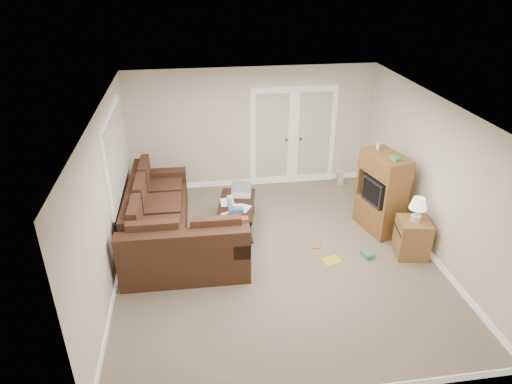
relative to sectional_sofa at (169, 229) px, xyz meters
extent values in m
plane|color=gray|center=(1.71, -0.54, -0.36)|extent=(5.50, 5.50, 0.00)
cube|color=white|center=(1.71, -0.54, 2.14)|extent=(5.00, 5.50, 0.02)
cube|color=silver|center=(-0.79, -0.54, 0.89)|extent=(0.02, 5.50, 2.50)
cube|color=silver|center=(4.21, -0.54, 0.89)|extent=(0.02, 5.50, 2.50)
cube|color=silver|center=(1.71, 2.21, 0.89)|extent=(5.00, 0.02, 2.50)
cube|color=silver|center=(1.71, -3.29, 0.89)|extent=(5.00, 0.02, 2.50)
cube|color=white|center=(2.11, 2.18, 0.67)|extent=(0.90, 0.04, 2.13)
cube|color=white|center=(3.01, 2.18, 0.67)|extent=(0.90, 0.04, 2.13)
cube|color=white|center=(2.11, 2.16, 0.72)|extent=(0.68, 0.02, 1.80)
cube|color=white|center=(3.01, 2.16, 0.72)|extent=(0.68, 0.02, 1.80)
cube|color=white|center=(-0.76, 0.46, 1.19)|extent=(0.04, 1.92, 1.42)
cube|color=white|center=(-0.73, 0.46, 1.19)|extent=(0.02, 1.74, 1.24)
cube|color=#402618|center=(-0.19, 0.55, -0.13)|extent=(1.00, 2.47, 0.45)
cube|color=#402618|center=(-0.54, 0.55, 0.32)|extent=(0.30, 2.46, 0.46)
cube|color=#402618|center=(-0.17, 1.65, 0.21)|extent=(0.96, 0.27, 0.23)
cube|color=#4A2B1D|center=(-0.11, 0.55, 0.16)|extent=(0.68, 2.36, 0.13)
cube|color=#402618|center=(0.26, -0.69, -0.13)|extent=(1.94, 0.99, 0.45)
cube|color=#402618|center=(0.26, -1.04, 0.32)|extent=(1.92, 0.29, 0.46)
cube|color=#402618|center=(1.10, -0.70, 0.21)|extent=(0.27, 0.96, 0.23)
cube|color=#4A2B1D|center=(0.27, -0.60, 0.16)|extent=(1.82, 0.67, 0.13)
cube|color=black|center=(1.10, -0.70, 0.34)|extent=(0.36, 0.86, 0.03)
cube|color=#AA3012|center=(1.10, -0.47, 0.36)|extent=(0.34, 0.13, 0.02)
cube|color=black|center=(1.17, 0.41, 0.12)|extent=(0.83, 1.32, 0.06)
cube|color=black|center=(1.17, 0.41, -0.19)|extent=(0.73, 1.22, 0.03)
cylinder|color=silver|center=(1.05, 0.38, 0.24)|extent=(0.10, 0.10, 0.18)
cylinder|color=#AA3012|center=(1.05, 0.38, 0.41)|extent=(0.01, 0.01, 0.16)
cube|color=#2F579A|center=(1.13, 0.08, 0.20)|extent=(0.27, 0.18, 0.10)
cube|color=white|center=(1.15, 0.30, 0.15)|extent=(0.52, 0.73, 0.00)
cube|color=brown|center=(3.69, 0.07, -0.09)|extent=(0.68, 0.98, 0.53)
cube|color=brown|center=(3.69, 0.07, 0.89)|extent=(0.68, 0.98, 0.36)
cube|color=black|center=(3.67, 0.07, 0.40)|extent=(0.54, 0.62, 0.44)
cube|color=black|center=(3.46, 0.02, 0.42)|extent=(0.11, 0.45, 0.36)
cube|color=#408E5A|center=(3.74, -0.15, 1.10)|extent=(0.14, 0.18, 0.05)
cylinder|color=silver|center=(3.63, 0.33, 1.12)|extent=(0.06, 0.06, 0.11)
cube|color=olive|center=(3.90, -0.80, -0.03)|extent=(0.57, 0.57, 0.64)
cylinder|color=beige|center=(3.90, -0.80, 0.33)|extent=(0.16, 0.16, 0.10)
cylinder|color=beige|center=(3.90, -0.80, 0.45)|extent=(0.03, 0.03, 0.14)
cone|color=#EEE8CE|center=(3.90, -0.80, 0.60)|extent=(0.28, 0.28, 0.18)
cube|color=silver|center=(3.57, 1.91, -0.20)|extent=(0.13, 0.11, 0.31)
cube|color=gold|center=(2.58, -0.79, -0.35)|extent=(0.33, 0.29, 0.01)
cube|color=#408E5A|center=(3.19, -0.76, -0.31)|extent=(0.19, 0.23, 0.08)
imported|color=brown|center=(2.38, -0.30, -0.35)|extent=(0.21, 0.24, 0.02)
camera|label=1|loc=(0.49, -6.58, 3.99)|focal=32.00mm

